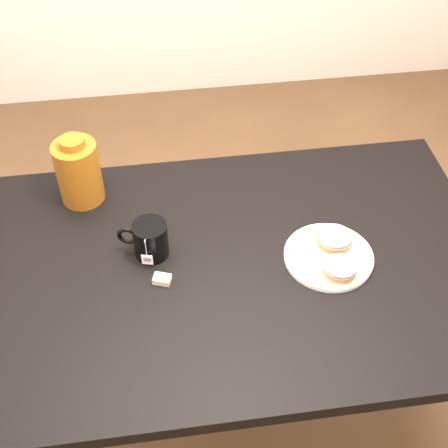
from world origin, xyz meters
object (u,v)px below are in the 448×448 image
object	(u,v)px
teabag_pouch	(162,279)
bagel_back	(334,239)
bagel_front	(340,269)
bagel_package	(78,171)
mug	(150,239)
table	(235,283)
plate	(329,256)

from	to	relation	value
teabag_pouch	bagel_back	bearing A→B (deg)	7.49
bagel_front	bagel_package	bearing A→B (deg)	149.13
bagel_back	mug	xyz separation A→B (m)	(-0.50, 0.04, 0.03)
bagel_back	bagel_front	distance (m)	0.11
bagel_front	teabag_pouch	distance (m)	0.47
table	bagel_back	distance (m)	0.30
bagel_package	bagel_back	bearing A→B (deg)	-23.34
table	bagel_back	world-z (taller)	bagel_back
bagel_back	mug	size ratio (longest dim) A/B	0.90
plate	table	bearing A→B (deg)	175.94
bagel_back	teabag_pouch	world-z (taller)	bagel_back
bagel_front	teabag_pouch	bearing A→B (deg)	174.66
table	plate	size ratio (longest dim) A/B	5.82
bagel_package	table	bearing A→B (deg)	-38.30
bagel_front	table	bearing A→B (deg)	163.25
table	bagel_front	size ratio (longest dim) A/B	13.72
bagel_back	teabag_pouch	xyz separation A→B (m)	(-0.48, -0.06, -0.02)
mug	plate	bearing A→B (deg)	4.95
teabag_pouch	bagel_package	world-z (taller)	bagel_package
table	mug	size ratio (longest dim) A/B	9.50
mug	bagel_package	xyz separation A→B (m)	(-0.19, 0.25, 0.05)
teabag_pouch	bagel_package	xyz separation A→B (m)	(-0.21, 0.36, 0.09)
bagel_back	teabag_pouch	size ratio (longest dim) A/B	2.94
plate	bagel_back	distance (m)	0.05
plate	teabag_pouch	size ratio (longest dim) A/B	5.35
mug	bagel_back	bearing A→B (deg)	10.50
bagel_front	bagel_package	world-z (taller)	bagel_package
table	bagel_front	bearing A→B (deg)	-16.75
bagel_back	bagel_package	size ratio (longest dim) A/B	0.62
mug	bagel_package	world-z (taller)	bagel_package
plate	bagel_front	bearing A→B (deg)	-78.49
mug	teabag_pouch	world-z (taller)	mug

